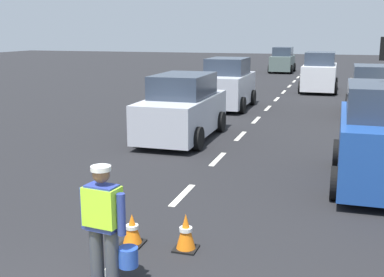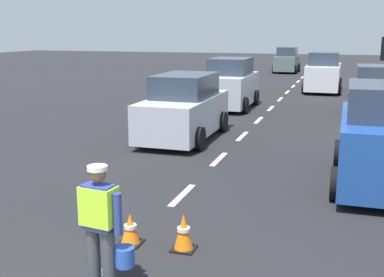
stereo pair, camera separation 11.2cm
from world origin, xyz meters
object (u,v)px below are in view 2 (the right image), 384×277
(car_oncoming_second, at_px, (230,85))
(car_oncoming_third, at_px, (287,61))
(car_parked_curbside, at_px, (383,139))
(car_parked_far, at_px, (374,92))
(traffic_cone_near, at_px, (184,232))
(traffic_cone_far, at_px, (130,229))
(car_oncoming_lead, at_px, (184,109))
(car_outgoing_far, at_px, (323,73))
(road_worker, at_px, (101,221))

(car_oncoming_second, xyz_separation_m, car_oncoming_third, (0.11, 19.50, -0.07))
(car_parked_curbside, xyz_separation_m, car_parked_far, (0.25, 9.61, -0.12))
(traffic_cone_near, xyz_separation_m, car_oncoming_second, (-2.59, 14.02, 0.72))
(traffic_cone_far, relative_size, car_oncoming_second, 0.13)
(car_parked_far, xyz_separation_m, car_oncoming_second, (-5.92, 0.06, 0.09))
(car_oncoming_third, bearing_deg, traffic_cone_far, -87.25)
(car_parked_curbside, relative_size, car_oncoming_second, 1.04)
(traffic_cone_near, distance_m, car_parked_curbside, 5.38)
(car_oncoming_lead, relative_size, car_oncoming_third, 1.14)
(car_oncoming_third, bearing_deg, car_outgoing_far, -74.16)
(traffic_cone_near, xyz_separation_m, car_parked_far, (3.32, 13.96, 0.63))
(traffic_cone_far, bearing_deg, car_outgoing_far, 85.03)
(road_worker, distance_m, traffic_cone_near, 1.66)
(car_parked_curbside, height_order, car_oncoming_third, car_parked_curbside)
(traffic_cone_near, bearing_deg, car_oncoming_lead, 108.49)
(road_worker, relative_size, car_parked_curbside, 0.41)
(car_parked_far, xyz_separation_m, car_oncoming_lead, (-5.86, -6.38, 0.02))
(traffic_cone_near, distance_m, car_oncoming_third, 33.61)
(road_worker, bearing_deg, car_oncoming_third, 93.02)
(car_oncoming_second, xyz_separation_m, car_outgoing_far, (3.57, 7.27, 0.01))
(road_worker, height_order, car_oncoming_third, car_oncoming_third)
(traffic_cone_far, xyz_separation_m, car_oncoming_third, (-1.61, 33.57, 0.69))
(road_worker, xyz_separation_m, car_oncoming_second, (-1.95, 15.40, 0.08))
(car_parked_far, relative_size, car_outgoing_far, 0.92)
(traffic_cone_far, height_order, car_oncoming_lead, car_oncoming_lead)
(road_worker, xyz_separation_m, car_parked_far, (3.97, 15.34, -0.01))
(road_worker, distance_m, car_oncoming_lead, 9.16)
(road_worker, relative_size, car_oncoming_second, 0.42)
(traffic_cone_near, bearing_deg, car_oncoming_second, 100.48)
(car_oncoming_third, bearing_deg, car_oncoming_second, -90.31)
(car_parked_curbside, relative_size, car_oncoming_lead, 0.94)
(road_worker, xyz_separation_m, car_oncoming_third, (-1.84, 34.90, 0.00))
(road_worker, height_order, car_outgoing_far, car_outgoing_far)
(car_parked_far, distance_m, car_oncoming_lead, 8.66)
(car_parked_curbside, bearing_deg, traffic_cone_far, -131.87)
(traffic_cone_near, relative_size, car_parked_curbside, 0.14)
(car_outgoing_far, bearing_deg, car_oncoming_second, -116.17)
(road_worker, distance_m, traffic_cone_far, 1.51)
(car_oncoming_second, bearing_deg, car_parked_far, -0.60)
(road_worker, bearing_deg, car_parked_curbside, 57.02)
(road_worker, xyz_separation_m, traffic_cone_near, (0.65, 1.38, -0.64))
(car_parked_curbside, xyz_separation_m, car_oncoming_lead, (-5.61, 3.23, -0.10))
(car_parked_curbside, distance_m, car_outgoing_far, 17.08)
(road_worker, xyz_separation_m, car_oncoming_lead, (-1.89, 8.97, 0.01))
(car_oncoming_third, distance_m, car_outgoing_far, 12.70)
(traffic_cone_far, distance_m, car_oncoming_third, 33.62)
(traffic_cone_far, relative_size, car_parked_curbside, 0.12)
(road_worker, height_order, traffic_cone_far, road_worker)
(car_parked_curbside, bearing_deg, road_worker, -122.98)
(traffic_cone_near, height_order, car_outgoing_far, car_outgoing_far)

